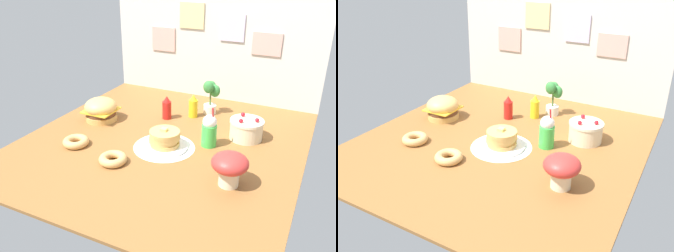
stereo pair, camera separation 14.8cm
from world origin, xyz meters
TOP-DOWN VIEW (x-y plane):
  - ground_plane at (0.00, 0.00)m, footprint 1.91×2.03m
  - back_wall at (-0.00, 1.01)m, footprint 1.91×0.04m
  - doily_mat at (0.05, -0.08)m, footprint 0.43×0.43m
  - burger at (-0.62, 0.12)m, footprint 0.26×0.26m
  - pancake_stack at (0.05, -0.08)m, footprint 0.33×0.33m
  - layer_cake at (0.52, 0.29)m, footprint 0.24×0.24m
  - ketchup_bottle at (-0.15, 0.37)m, footprint 0.07×0.07m
  - mustard_bottle at (0.03, 0.50)m, footprint 0.07×0.07m
  - cream_soda_cup at (0.31, 0.08)m, footprint 0.11×0.11m
  - donut_pink_glaze at (-0.52, -0.32)m, footprint 0.18×0.18m
  - donut_chocolate at (-0.16, -0.41)m, footprint 0.18×0.18m
  - potted_plant at (0.13, 0.62)m, footprint 0.13×0.12m
  - mushroom_stool at (0.58, -0.32)m, footprint 0.21×0.21m

SIDE VIEW (x-z plane):
  - ground_plane at x=0.00m, z-range -0.02..0.00m
  - doily_mat at x=0.05m, z-range 0.00..0.00m
  - donut_pink_glaze at x=-0.52m, z-range 0.00..0.06m
  - donut_chocolate at x=-0.16m, z-range 0.00..0.06m
  - pancake_stack at x=0.05m, z-range -0.01..0.13m
  - layer_cake at x=0.52m, z-range -0.01..0.16m
  - burger at x=-0.62m, z-range 0.00..0.18m
  - ketchup_bottle at x=-0.15m, z-range -0.01..0.19m
  - mustard_bottle at x=0.03m, z-range -0.01..0.19m
  - cream_soda_cup at x=0.31m, z-range -0.03..0.26m
  - mushroom_stool at x=0.58m, z-range 0.02..0.23m
  - potted_plant at x=0.13m, z-range 0.01..0.31m
  - back_wall at x=0.00m, z-range 0.01..0.96m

